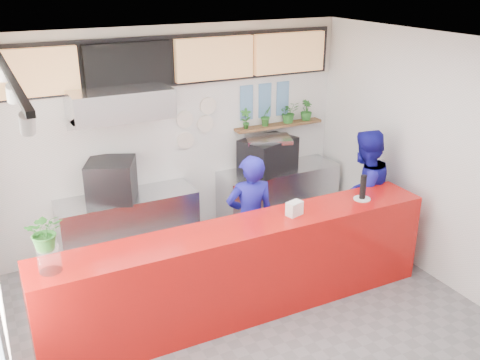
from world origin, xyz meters
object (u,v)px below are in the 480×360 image
object	(u,v)px
staff_center	(250,219)
staff_right	(363,194)
espresso_machine	(268,155)
service_counter	(244,270)
panini_oven	(112,180)
pepper_mill	(363,187)

from	to	relation	value
staff_center	staff_right	distance (m)	1.63
espresso_machine	service_counter	bearing A→B (deg)	-144.67
service_counter	panini_oven	xyz separation A→B (m)	(-0.97, 1.80, 0.61)
staff_center	pepper_mill	distance (m)	1.40
service_counter	pepper_mill	world-z (taller)	pepper_mill
panini_oven	pepper_mill	xyz separation A→B (m)	(2.54, -1.82, 0.10)
panini_oven	pepper_mill	bearing A→B (deg)	-11.88
espresso_machine	staff_right	world-z (taller)	staff_right
staff_center	staff_right	world-z (taller)	staff_right
espresso_machine	pepper_mill	world-z (taller)	pepper_mill
panini_oven	espresso_machine	size ratio (longest dim) A/B	0.76
espresso_machine	staff_right	size ratio (longest dim) A/B	0.43
panini_oven	staff_right	xyz separation A→B (m)	(3.00, -1.28, -0.28)
panini_oven	staff_center	size ratio (longest dim) A/B	0.35
pepper_mill	staff_center	bearing A→B (deg)	151.18
panini_oven	staff_center	world-z (taller)	staff_center
service_counter	staff_center	xyz separation A→B (m)	(0.40, 0.63, 0.27)
staff_right	pepper_mill	world-z (taller)	staff_right
staff_right	service_counter	bearing A→B (deg)	5.24
staff_right	espresso_machine	bearing A→B (deg)	-69.67
espresso_machine	staff_center	size ratio (longest dim) A/B	0.46
espresso_machine	staff_right	distance (m)	1.50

